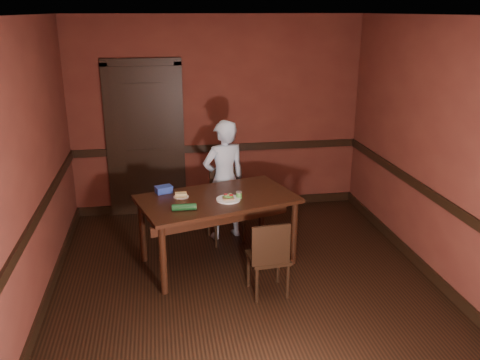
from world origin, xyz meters
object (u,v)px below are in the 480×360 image
object	(u,v)px
chair_far	(226,207)
person	(224,180)
sauce_jar	(239,195)
chair_near	(268,256)
cheese_saucer	(181,196)
sandwich_plate	(228,198)
food_tub	(164,189)
dining_table	(218,230)

from	to	relation	value
chair_far	person	xyz separation A→B (m)	(-0.00, 0.10, 0.31)
chair_far	sauce_jar	world-z (taller)	chair_far
chair_near	cheese_saucer	size ratio (longest dim) A/B	4.85
chair_far	sandwich_plate	world-z (taller)	chair_far
chair_near	sandwich_plate	bearing A→B (deg)	-68.51
cheese_saucer	chair_far	bearing A→B (deg)	42.35
food_tub	person	bearing A→B (deg)	12.04
chair_near	sandwich_plate	xyz separation A→B (m)	(-0.31, 0.63, 0.40)
dining_table	chair_far	distance (m)	0.60
dining_table	person	distance (m)	0.78
dining_table	sandwich_plate	bearing A→B (deg)	-60.48
chair_far	chair_near	xyz separation A→B (m)	(0.25, -1.31, -0.03)
dining_table	cheese_saucer	bearing A→B (deg)	154.89
dining_table	food_tub	distance (m)	0.76
sauce_jar	chair_near	bearing A→B (deg)	-74.22
dining_table	cheese_saucer	world-z (taller)	cheese_saucer
chair_far	chair_near	size ratio (longest dim) A/B	1.08
chair_far	food_tub	size ratio (longest dim) A/B	4.07
dining_table	chair_far	xyz separation A→B (m)	(0.17, 0.57, 0.05)
chair_far	chair_near	bearing A→B (deg)	-88.21
chair_far	sauce_jar	size ratio (longest dim) A/B	11.19
dining_table	sauce_jar	xyz separation A→B (m)	(0.23, -0.07, 0.43)
dining_table	sandwich_plate	world-z (taller)	sandwich_plate
person	dining_table	bearing A→B (deg)	59.67
sandwich_plate	food_tub	size ratio (longest dim) A/B	1.21
sandwich_plate	person	bearing A→B (deg)	85.77
person	sauce_jar	xyz separation A→B (m)	(0.06, -0.75, 0.07)
person	food_tub	distance (m)	0.86
dining_table	sauce_jar	world-z (taller)	sauce_jar
dining_table	person	xyz separation A→B (m)	(0.17, 0.67, 0.36)
sauce_jar	food_tub	bearing A→B (deg)	158.60
cheese_saucer	chair_near	bearing A→B (deg)	-44.67
person	food_tub	bearing A→B (deg)	13.74
person	sandwich_plate	xyz separation A→B (m)	(-0.06, -0.78, 0.05)
sauce_jar	cheese_saucer	bearing A→B (deg)	167.54
food_tub	sandwich_plate	bearing A→B (deg)	-45.07
dining_table	sauce_jar	bearing A→B (deg)	-34.14
dining_table	chair_near	size ratio (longest dim) A/B	2.06
cheese_saucer	food_tub	size ratio (longest dim) A/B	0.77
cheese_saucer	sandwich_plate	bearing A→B (deg)	-18.57
chair_far	dining_table	bearing A→B (deg)	-115.25
sandwich_plate	sauce_jar	distance (m)	0.13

